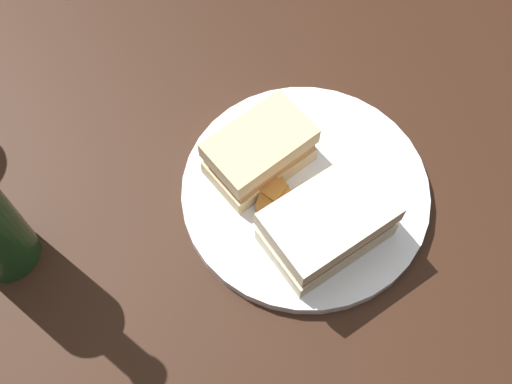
% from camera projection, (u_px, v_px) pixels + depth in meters
% --- Properties ---
extents(ground_plane, '(6.00, 6.00, 0.00)m').
position_uv_depth(ground_plane, '(231.00, 357.00, 1.30)').
color(ground_plane, '#4C4238').
extents(dining_table, '(1.14, 0.91, 0.71)m').
position_uv_depth(dining_table, '(223.00, 308.00, 0.98)').
color(dining_table, black).
rests_on(dining_table, ground).
extents(plate, '(0.26, 0.26, 0.01)m').
position_uv_depth(plate, '(305.00, 192.00, 0.67)').
color(plate, white).
rests_on(plate, dining_table).
extents(sandwich_half_left, '(0.11, 0.12, 0.06)m').
position_uv_depth(sandwich_half_left, '(259.00, 152.00, 0.65)').
color(sandwich_half_left, '#CCB284').
rests_on(sandwich_half_left, plate).
extents(sandwich_half_right, '(0.13, 0.14, 0.06)m').
position_uv_depth(sandwich_half_right, '(328.00, 224.00, 0.61)').
color(sandwich_half_right, beige).
rests_on(sandwich_half_right, plate).
extents(potato_wedge_front, '(0.05, 0.05, 0.02)m').
position_uv_depth(potato_wedge_front, '(278.00, 190.00, 0.65)').
color(potato_wedge_front, '#AD702D').
rests_on(potato_wedge_front, plate).
extents(potato_wedge_middle, '(0.02, 0.05, 0.02)m').
position_uv_depth(potato_wedge_middle, '(302.00, 252.00, 0.62)').
color(potato_wedge_middle, '#AD702D').
rests_on(potato_wedge_middle, plate).
extents(potato_wedge_back, '(0.05, 0.04, 0.02)m').
position_uv_depth(potato_wedge_back, '(265.00, 186.00, 0.65)').
color(potato_wedge_back, '#AD702D').
rests_on(potato_wedge_back, plate).
extents(potato_wedge_left_edge, '(0.04, 0.04, 0.02)m').
position_uv_depth(potato_wedge_left_edge, '(294.00, 213.00, 0.64)').
color(potato_wedge_left_edge, gold).
rests_on(potato_wedge_left_edge, plate).
extents(potato_wedge_right_edge, '(0.04, 0.02, 0.02)m').
position_uv_depth(potato_wedge_right_edge, '(276.00, 207.00, 0.64)').
color(potato_wedge_right_edge, '#AD702D').
rests_on(potato_wedge_right_edge, plate).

